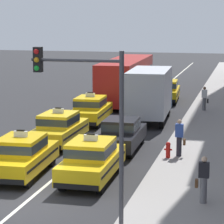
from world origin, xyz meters
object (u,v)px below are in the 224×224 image
at_px(taxi_left_third, 91,109).
at_px(bus_left_fourth, 126,78).
at_px(taxi_left_second, 59,128).
at_px(taxi_right_fourth, 166,90).
at_px(sedan_left_fifth, 147,77).
at_px(pedestrian_mid_block, 203,180).
at_px(box_truck_right_third, 151,92).
at_px(pedestrian_near_crosswalk, 204,98).
at_px(taxi_left_nearest, 22,155).
at_px(traffic_light_pole, 90,107).
at_px(sedan_right_second, 122,133).
at_px(fire_hydrant, 168,149).
at_px(taxi_right_nearest, 92,159).

distance_m(taxi_left_third, bus_left_fourth, 9.22).
relative_size(taxi_left_second, taxi_right_fourth, 0.98).
height_order(sedan_left_fifth, pedestrian_mid_block, pedestrian_mid_block).
bearing_deg(bus_left_fourth, box_truck_right_third, -66.35).
relative_size(taxi_left_third, pedestrian_near_crosswalk, 2.87).
bearing_deg(taxi_left_nearest, pedestrian_mid_block, -15.09).
height_order(bus_left_fourth, pedestrian_near_crosswalk, bus_left_fourth).
xyz_separation_m(taxi_left_second, taxi_left_third, (0.00, 5.79, 0.00)).
distance_m(taxi_left_nearest, traffic_light_pole, 7.03).
xyz_separation_m(sedan_left_fifth, pedestrian_mid_block, (7.71, -31.90, 0.13)).
bearing_deg(pedestrian_near_crosswalk, box_truck_right_third, -129.87).
bearing_deg(sedan_right_second, fire_hydrant, -29.93).
bearing_deg(taxi_right_nearest, pedestrian_near_crosswalk, 79.59).
relative_size(sedan_left_fifth, taxi_right_nearest, 0.95).
bearing_deg(sedan_right_second, sedan_left_fifth, 97.36).
distance_m(taxi_left_nearest, pedestrian_near_crosswalk, 18.02).
bearing_deg(taxi_left_third, taxi_left_nearest, -88.26).
bearing_deg(sedan_right_second, traffic_light_pole, -82.57).
distance_m(taxi_right_nearest, sedan_right_second, 5.18).
relative_size(taxi_left_second, traffic_light_pole, 0.82).
height_order(taxi_right_nearest, box_truck_right_third, box_truck_right_third).
bearing_deg(fire_hydrant, bus_left_fourth, 108.60).
xyz_separation_m(sedan_right_second, pedestrian_near_crosswalk, (3.08, 11.76, 0.11)).
relative_size(taxi_right_nearest, box_truck_right_third, 0.65).
bearing_deg(box_truck_right_third, traffic_light_pole, -85.94).
bearing_deg(taxi_left_third, taxi_right_nearest, -73.78).
bearing_deg(fire_hydrant, sedan_left_fifth, 102.27).
xyz_separation_m(box_truck_right_third, taxi_right_fourth, (-0.12, 7.66, -0.90)).
bearing_deg(taxi_left_nearest, fire_hydrant, 34.57).
height_order(taxi_left_nearest, bus_left_fourth, bus_left_fourth).
xyz_separation_m(sedan_left_fifth, pedestrian_near_crosswalk, (6.26, -12.91, 0.11)).
xyz_separation_m(sedan_right_second, pedestrian_mid_block, (4.53, -7.24, 0.13)).
distance_m(bus_left_fourth, sedan_right_second, 15.67).
xyz_separation_m(fire_hydrant, traffic_light_pole, (-1.19, -8.51, 3.28)).
xyz_separation_m(bus_left_fourth, box_truck_right_third, (3.16, -7.23, -0.04)).
xyz_separation_m(sedan_left_fifth, taxi_right_nearest, (3.15, -29.85, 0.03)).
bearing_deg(bus_left_fourth, taxi_left_nearest, -89.55).
distance_m(sedan_right_second, pedestrian_mid_block, 8.53).
distance_m(taxi_left_third, sedan_right_second, 6.99).
bearing_deg(pedestrian_near_crosswalk, taxi_left_nearest, -109.67).
bearing_deg(taxi_right_nearest, fire_hydrant, 56.02).
xyz_separation_m(taxi_right_nearest, taxi_right_fourth, (-0.07, 20.94, 0.00)).
xyz_separation_m(taxi_left_nearest, taxi_right_fourth, (2.88, 20.96, 0.00)).
distance_m(taxi_right_nearest, fire_hydrant, 4.53).
bearing_deg(taxi_right_fourth, taxi_left_third, -108.56).
bearing_deg(sedan_left_fifth, taxi_right_nearest, -83.98).
xyz_separation_m(pedestrian_near_crosswalk, traffic_light_pole, (-1.78, -21.70, 2.86)).
distance_m(taxi_left_third, box_truck_right_third, 3.98).
bearing_deg(taxi_right_fourth, box_truck_right_third, -89.07).
bearing_deg(traffic_light_pole, fire_hydrant, 82.01).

